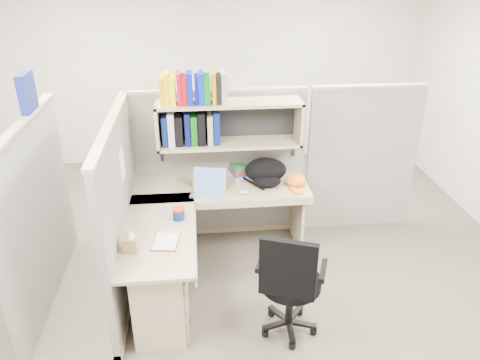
{
  "coord_description": "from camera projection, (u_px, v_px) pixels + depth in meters",
  "views": [
    {
      "loc": [
        -0.23,
        -3.59,
        2.83
      ],
      "look_at": [
        0.16,
        0.25,
        0.95
      ],
      "focal_mm": 35.0,
      "sensor_mm": 36.0,
      "label": 1
    }
  ],
  "objects": [
    {
      "name": "loose_paper",
      "position": [
        166.0,
        241.0,
        3.77
      ],
      "size": [
        0.22,
        0.27,
        0.0
      ],
      "primitive_type": null,
      "rotation": [
        0.0,
        0.0,
        -0.13
      ],
      "color": "silver",
      "rests_on": "desk"
    },
    {
      "name": "backpack",
      "position": [
        266.0,
        172.0,
        4.66
      ],
      "size": [
        0.49,
        0.42,
        0.25
      ],
      "primitive_type": null,
      "rotation": [
        0.0,
        0.0,
        0.25
      ],
      "color": "black",
      "rests_on": "desk"
    },
    {
      "name": "task_chair",
      "position": [
        289.0,
        299.0,
        3.7
      ],
      "size": [
        0.59,
        0.54,
        1.02
      ],
      "color": "black",
      "rests_on": "ground"
    },
    {
      "name": "laptop",
      "position": [
        208.0,
        183.0,
        4.46
      ],
      "size": [
        0.38,
        0.38,
        0.23
      ],
      "primitive_type": null,
      "rotation": [
        0.0,
        0.0,
        -0.23
      ],
      "color": "silver",
      "rests_on": "desk"
    },
    {
      "name": "desk",
      "position": [
        180.0,
        264.0,
        3.99
      ],
      "size": [
        1.74,
        1.75,
        0.73
      ],
      "color": "tan",
      "rests_on": "ground"
    },
    {
      "name": "book_stack",
      "position": [
        239.0,
        170.0,
        4.87
      ],
      "size": [
        0.24,
        0.28,
        0.12
      ],
      "primitive_type": null,
      "rotation": [
        0.0,
        0.0,
        0.29
      ],
      "color": "slate",
      "rests_on": "desk"
    },
    {
      "name": "ground",
      "position": [
        226.0,
        281.0,
        4.47
      ],
      "size": [
        6.0,
        6.0,
        0.0
      ],
      "primitive_type": "plane",
      "color": "#3C382F",
      "rests_on": "ground"
    },
    {
      "name": "snack_canister",
      "position": [
        179.0,
        213.0,
        4.07
      ],
      "size": [
        0.11,
        0.11,
        0.11
      ],
      "color": "navy",
      "rests_on": "desk"
    },
    {
      "name": "room_shell",
      "position": [
        223.0,
        119.0,
        3.76
      ],
      "size": [
        6.0,
        6.0,
        6.0
      ],
      "color": "#ADA79C",
      "rests_on": "ground"
    },
    {
      "name": "orange_cap",
      "position": [
        296.0,
        180.0,
        4.66
      ],
      "size": [
        0.22,
        0.25,
        0.11
      ],
      "primitive_type": null,
      "rotation": [
        0.0,
        0.0,
        -0.1
      ],
      "color": "orange",
      "rests_on": "desk"
    },
    {
      "name": "cubicle",
      "position": [
        183.0,
        177.0,
        4.45
      ],
      "size": [
        3.79,
        1.84,
        1.95
      ],
      "color": "slate",
      "rests_on": "ground"
    },
    {
      "name": "tissue_box",
      "position": [
        131.0,
        240.0,
        3.62
      ],
      "size": [
        0.13,
        0.13,
        0.19
      ],
      "primitive_type": null,
      "rotation": [
        0.0,
        0.0,
        -0.16
      ],
      "color": "tan",
      "rests_on": "desk"
    },
    {
      "name": "mouse",
      "position": [
        244.0,
        192.0,
        4.51
      ],
      "size": [
        0.11,
        0.09,
        0.04
      ],
      "primitive_type": "ellipsoid",
      "rotation": [
        0.0,
        0.0,
        0.26
      ],
      "color": "#8EACC9",
      "rests_on": "desk"
    },
    {
      "name": "paper_cup",
      "position": [
        215.0,
        176.0,
        4.75
      ],
      "size": [
        0.07,
        0.07,
        0.1
      ],
      "primitive_type": "cylinder",
      "rotation": [
        0.0,
        0.0,
        0.05
      ],
      "color": "white",
      "rests_on": "desk"
    }
  ]
}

